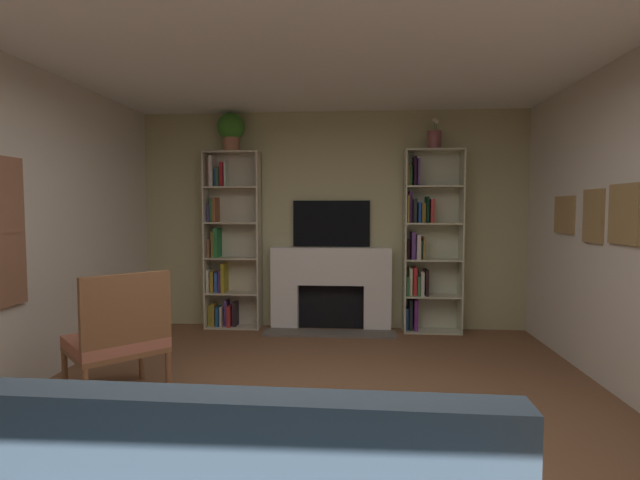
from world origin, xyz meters
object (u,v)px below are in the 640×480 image
bookshelf_right (425,244)px  fireplace (331,286)px  tv (331,223)px  vase_with_flowers (434,139)px  potted_plant (231,129)px  bookshelf_left (228,246)px  armchair (119,336)px

bookshelf_right → fireplace: bearing=-179.4°
tv → vase_with_flowers: size_ratio=2.50×
tv → potted_plant: (-1.21, -0.12, 1.14)m
fireplace → bookshelf_left: (-1.29, 0.03, 0.48)m
tv → fireplace: bearing=-90.0°
fireplace → bookshelf_right: size_ratio=0.72×
vase_with_flowers → fireplace: bearing=178.6°
bookshelf_right → vase_with_flowers: (0.08, -0.04, 1.23)m
tv → potted_plant: bearing=-174.3°
fireplace → tv: (0.00, 0.09, 0.76)m
fireplace → vase_with_flowers: bearing=-1.4°
fireplace → bookshelf_left: bookshelf_left is taller
tv → potted_plant: size_ratio=2.04×
tv → potted_plant: potted_plant is taller
bookshelf_left → bookshelf_right: 2.41m
fireplace → tv: tv is taller
bookshelf_left → armchair: bookshelf_left is taller
fireplace → bookshelf_left: size_ratio=0.72×
bookshelf_left → vase_with_flowers: 2.80m
fireplace → vase_with_flowers: (1.21, -0.03, 1.75)m
bookshelf_right → potted_plant: potted_plant is taller
bookshelf_left → potted_plant: bearing=-36.8°
tv → armchair: 2.94m
fireplace → vase_with_flowers: 2.13m
vase_with_flowers → armchair: 3.96m
fireplace → armchair: size_ratio=1.55×
fireplace → armchair: fireplace is taller
armchair → fireplace: bearing=57.3°
tv → armchair: (-1.49, -2.40, -0.79)m
potted_plant → armchair: potted_plant is taller
bookshelf_left → potted_plant: potted_plant is taller
bookshelf_right → vase_with_flowers: vase_with_flowers is taller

